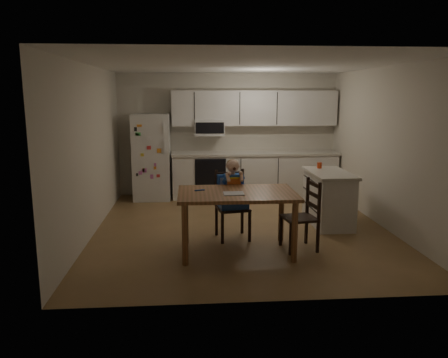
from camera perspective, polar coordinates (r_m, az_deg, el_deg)
name	(u,v)px	position (r m, az deg, el deg)	size (l,w,h in m)	color
room	(238,146)	(7.13, 1.88, 4.37)	(4.52, 5.01, 2.51)	brown
refrigerator	(152,157)	(8.83, -9.40, 2.88)	(0.72, 0.70, 1.70)	silver
kitchen_run	(253,154)	(8.97, 3.83, 3.30)	(3.37, 0.62, 2.15)	silver
kitchen_island	(328,198)	(7.23, 13.48, -2.40)	(0.61, 1.16, 0.86)	silver
red_cup	(319,165)	(7.47, 12.36, 1.76)	(0.08, 0.08, 0.10)	red
dining_table	(237,200)	(5.70, 1.70, -2.79)	(1.53, 0.98, 0.82)	brown
napkin	(234,194)	(5.56, 1.27, -1.91)	(0.26, 0.23, 0.01)	silver
toddler_spoon	(199,190)	(5.75, -3.29, -1.47)	(0.02, 0.02, 0.12)	#2754B5
chair_booster	(232,191)	(6.30, 1.04, -1.53)	(0.50, 0.50, 1.16)	black
chair_side	(306,210)	(5.98, 10.69, -4.05)	(0.48, 0.48, 0.95)	black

